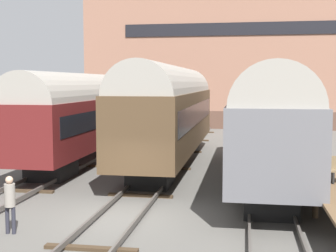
% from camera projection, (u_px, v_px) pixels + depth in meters
% --- Properties ---
extents(ground_plane, '(200.00, 200.00, 0.00)m').
position_uv_depth(ground_plane, '(120.00, 218.00, 15.54)').
color(ground_plane, '#56544F').
extents(track_middle, '(2.60, 60.00, 0.26)m').
position_uv_depth(track_middle, '(120.00, 214.00, 15.52)').
color(track_middle, '#4C4742').
rests_on(track_middle, ground).
extents(track_right, '(2.60, 60.00, 0.26)m').
position_uv_depth(track_right, '(272.00, 222.00, 14.72)').
color(track_right, '#4C4742').
rests_on(track_right, ground).
extents(train_car_maroon, '(2.98, 18.36, 5.01)m').
position_uv_depth(train_car_maroon, '(92.00, 110.00, 27.71)').
color(train_car_maroon, black).
rests_on(train_car_maroon, ground).
extents(train_car_grey, '(3.07, 15.64, 5.20)m').
position_uv_depth(train_car_grey, '(265.00, 118.00, 20.97)').
color(train_car_grey, black).
rests_on(train_car_grey, ground).
extents(train_car_brown, '(3.06, 16.77, 5.43)m').
position_uv_depth(train_car_brown, '(171.00, 108.00, 25.61)').
color(train_car_brown, black).
rests_on(train_car_brown, ground).
extents(person_worker, '(0.32, 0.32, 1.75)m').
position_uv_depth(person_worker, '(10.00, 199.00, 13.88)').
color(person_worker, '#282833').
rests_on(person_worker, ground).
extents(warehouse_building, '(28.95, 11.91, 17.38)m').
position_uv_depth(warehouse_building, '(231.00, 43.00, 50.27)').
color(warehouse_building, brown).
rests_on(warehouse_building, ground).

